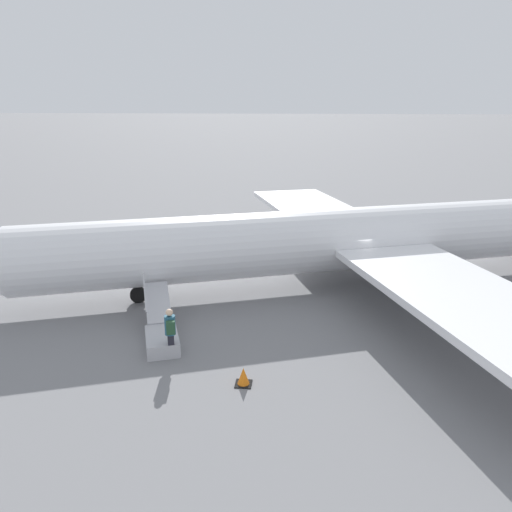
% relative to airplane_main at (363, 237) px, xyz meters
% --- Properties ---
extents(ground_plane, '(600.00, 600.00, 0.00)m').
position_rel_airplane_main_xyz_m(ground_plane, '(0.99, 0.36, -2.21)').
color(ground_plane, slate).
extents(airplane_main, '(33.72, 26.38, 7.41)m').
position_rel_airplane_main_xyz_m(airplane_main, '(0.00, 0.00, 0.00)').
color(airplane_main, white).
rests_on(airplane_main, ground).
extents(boarding_stairs, '(2.33, 4.12, 1.80)m').
position_rel_airplane_main_xyz_m(boarding_stairs, '(7.58, 6.93, -1.83)').
color(boarding_stairs, '#B2B2B7').
rests_on(boarding_stairs, ground).
extents(passenger, '(0.43, 0.57, 1.74)m').
position_rel_airplane_main_xyz_m(passenger, '(6.93, 7.96, -1.21)').
color(passenger, '#23232D').
rests_on(passenger, ground).
extents(traffic_cone_near_stairs, '(0.50, 0.50, 0.55)m').
position_rel_airplane_main_xyz_m(traffic_cone_near_stairs, '(4.34, 9.34, -1.96)').
color(traffic_cone_near_stairs, black).
rests_on(traffic_cone_near_stairs, ground).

